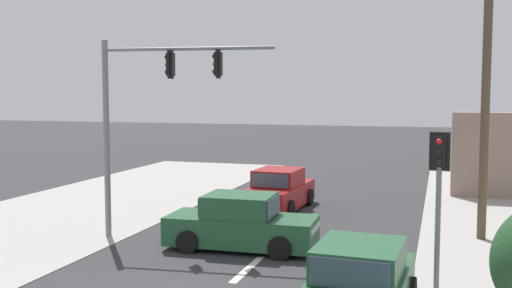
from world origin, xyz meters
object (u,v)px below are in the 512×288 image
object	(u,v)px
traffic_signal_mast	(146,102)
pedestal_signal_right_kerb	(439,184)
utility_pole_midground_right	(487,54)
sedan_oncoming_mid	(241,224)
sedan_oncoming_near	(279,191)

from	to	relation	value
traffic_signal_mast	pedestal_signal_right_kerb	world-z (taller)	traffic_signal_mast
utility_pole_midground_right	sedan_oncoming_mid	size ratio (longest dim) A/B	2.47
traffic_signal_mast	sedan_oncoming_mid	world-z (taller)	traffic_signal_mast
utility_pole_midground_right	sedan_oncoming_mid	world-z (taller)	utility_pole_midground_right
pedestal_signal_right_kerb	sedan_oncoming_near	world-z (taller)	pedestal_signal_right_kerb
traffic_signal_mast	pedestal_signal_right_kerb	bearing A→B (deg)	-16.84
utility_pole_midground_right	sedan_oncoming_near	world-z (taller)	utility_pole_midground_right
utility_pole_midground_right	pedestal_signal_right_kerb	bearing A→B (deg)	-103.11
utility_pole_midground_right	sedan_oncoming_near	xyz separation A→B (m)	(-7.05, 2.67, -4.84)
traffic_signal_mast	sedan_oncoming_mid	xyz separation A→B (m)	(3.11, -0.35, -3.44)
traffic_signal_mast	sedan_oncoming_near	distance (m)	7.01
traffic_signal_mast	sedan_oncoming_near	xyz separation A→B (m)	(2.64, 5.50, -3.44)
pedestal_signal_right_kerb	traffic_signal_mast	bearing A→B (deg)	163.16
sedan_oncoming_near	traffic_signal_mast	bearing A→B (deg)	-115.65
sedan_oncoming_mid	traffic_signal_mast	bearing A→B (deg)	173.63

